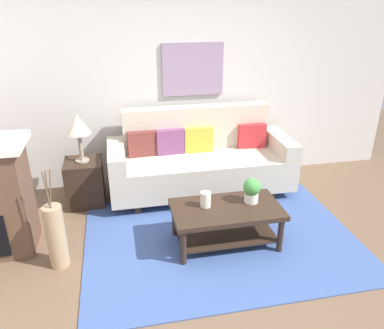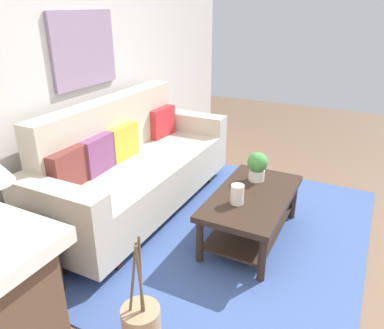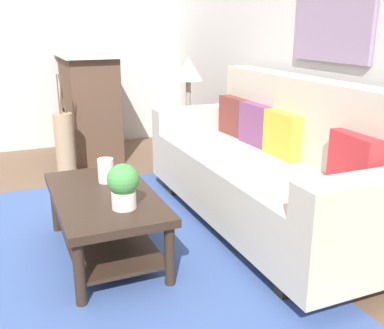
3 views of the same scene
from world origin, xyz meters
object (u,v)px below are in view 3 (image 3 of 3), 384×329
Objects in this scene: throw_pillow_plum at (257,125)px; floor_vase at (65,147)px; table_lamp at (188,71)px; side_table at (188,143)px; throw_pillow_crimson at (355,162)px; framed_painting at (333,13)px; potted_plant_tabletop at (123,185)px; fireplace at (90,104)px; throw_pillow_maroon at (236,116)px; throw_pillow_mustard at (284,135)px; couch at (267,170)px; coffee_table at (105,210)px; tabletop_vase at (106,170)px.

throw_pillow_plum is 0.56× the size of floor_vase.
table_lamp is at bearing 80.30° from floor_vase.
throw_pillow_plum is 1.16m from side_table.
framed_painting is at bearing 154.57° from throw_pillow_crimson.
fireplace is (-2.64, 0.32, 0.02)m from potted_plant_tabletop.
throw_pillow_crimson is at bearing 3.52° from side_table.
framed_painting reaches higher than throw_pillow_maroon.
couch is at bearing -90.00° from throw_pillow_mustard.
table_lamp is at bearing 147.10° from potted_plant_tabletop.
throw_pillow_crimson is 0.64× the size of side_table.
throw_pillow_plum is 0.64× the size of side_table.
framed_painting is (0.00, 0.34, 0.83)m from throw_pillow_mustard.
coffee_table is at bearing -118.76° from throw_pillow_crimson.
framed_painting is at bearing 90.00° from throw_pillow_mustard.
couch is 3.58× the size of floor_vase.
side_table is at bearing 80.30° from floor_vase.
throw_pillow_mustard reaches higher than floor_vase.
fireplace is 0.86m from floor_vase.
throw_pillow_mustard is at bearing 21.46° from fireplace.
table_lamp reaches higher than potted_plant_tabletop.
couch is 1.17m from framed_painting.
throw_pillow_plum reaches higher than side_table.
throw_pillow_plum is 2.21m from fireplace.
couch is at bearing 79.80° from tabletop_vase.
framed_painting reaches higher than fireplace.
throw_pillow_maroon reaches higher than floor_vase.
throw_pillow_plum is at bearing 97.25° from tabletop_vase.
couch is 2.50m from fireplace.
potted_plant_tabletop is (0.48, -0.01, 0.06)m from tabletop_vase.
throw_pillow_plum is 1.88m from floor_vase.
throw_pillow_plum is 1.00× the size of throw_pillow_crimson.
couch is at bearing 0.30° from table_lamp.
coffee_table is (0.36, -1.30, -0.37)m from throw_pillow_plum.
couch is at bearing -19.25° from throw_pillow_plum.
throw_pillow_mustard is 1.28m from potted_plant_tabletop.
fireplace is at bearing -163.22° from throw_pillow_crimson.
coffee_table is 1.72× the size of floor_vase.
throw_pillow_plum is 1.26m from tabletop_vase.
couch is at bearing 103.94° from potted_plant_tabletop.
fireplace is at bearing -161.22° from couch.
throw_pillow_maroon is 0.31× the size of fireplace.
table_lamp is 1.28m from fireplace.
table_lamp is 1.60m from framed_painting.
framed_painting reaches higher than couch.
throw_pillow_plum is at bearing 180.00° from throw_pillow_mustard.
throw_pillow_plum and throw_pillow_mustard have the same top height.
coffee_table is at bearing -168.33° from potted_plant_tabletop.
tabletop_vase is 0.48m from potted_plant_tabletop.
throw_pillow_mustard and throw_pillow_crimson have the same top height.
couch is 2.08× the size of coffee_table.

